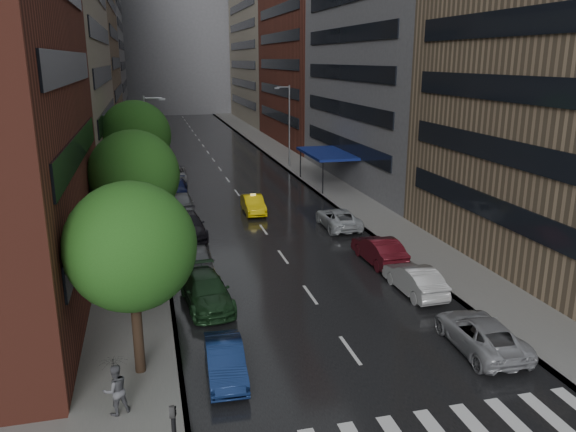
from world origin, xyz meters
name	(u,v)px	position (x,y,z in m)	size (l,w,h in m)	color
ground	(389,405)	(0.00, 0.00, 0.00)	(220.00, 220.00, 0.00)	gray
road	(215,163)	(0.00, 50.00, 0.01)	(14.00, 140.00, 0.01)	black
sidewalk_left	(137,166)	(-9.00, 50.00, 0.07)	(4.00, 140.00, 0.15)	gray
sidewalk_right	(289,159)	(9.00, 50.00, 0.07)	(4.00, 140.00, 0.15)	gray
buildings_left	(76,24)	(-15.00, 58.79, 15.99)	(8.00, 108.00, 38.00)	maroon
buildings_right	(321,34)	(15.00, 56.70, 15.03)	(8.05, 109.10, 36.00)	#937A5B
building_far	(175,40)	(0.00, 118.00, 16.00)	(40.00, 14.00, 32.00)	slate
tree_near	(131,247)	(-8.60, 4.25, 5.27)	(4.83, 4.83, 7.70)	#382619
tree_mid	(134,175)	(-8.60, 16.23, 5.57)	(5.11, 5.11, 8.15)	#382619
tree_far	(136,136)	(-8.60, 30.00, 6.05)	(5.55, 5.55, 8.84)	#382619
taxi	(253,204)	(0.15, 26.70, 0.71)	(1.51, 4.32, 1.42)	yellow
parked_cars_left	(186,218)	(-5.40, 23.93, 0.75)	(2.87, 41.62, 1.57)	navy
parked_cars_right	(391,261)	(5.40, 11.90, 0.74)	(2.61, 23.57, 1.61)	#96969B
ped_black_umbrella	(115,381)	(-9.37, 1.65, 1.38)	(1.08, 0.98, 2.09)	#56565B
street_lamp_left	(148,150)	(-7.72, 30.00, 4.89)	(1.74, 0.22, 9.00)	gray
street_lamp_right	(289,124)	(7.72, 45.00, 4.89)	(1.74, 0.22, 9.00)	gray
awning	(327,154)	(8.98, 35.00, 3.13)	(4.00, 8.00, 3.12)	navy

